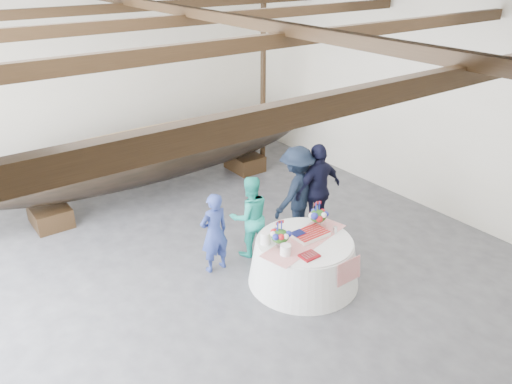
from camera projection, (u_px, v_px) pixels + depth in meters
floor at (244, 280)px, 8.83m from camera, size 10.00×12.00×0.01m
wall_back at (102, 88)px, 12.21m from camera, size 10.00×0.02×4.50m
wall_right at (436, 109)px, 10.53m from camera, size 0.02×12.00×4.50m
ceiling at (240, 12)px, 6.88m from camera, size 10.00×12.00×0.01m
pavilion_structure at (214, 42)px, 7.62m from camera, size 9.80×11.76×4.50m
longboat_display at (156, 154)px, 11.57m from camera, size 8.41×1.68×1.58m
banquet_table at (304, 261)px, 8.64m from camera, size 1.93×1.93×0.83m
tabletop_items at (299, 230)px, 8.47m from camera, size 1.86×1.01×0.40m
guest_woman_blue at (214, 233)px, 8.82m from camera, size 0.56×0.37×1.52m
guest_woman_teal at (250, 216)px, 9.29m from camera, size 0.91×0.79×1.60m
guest_man_left at (297, 192)px, 9.87m from camera, size 1.37×1.00×1.91m
guest_man_right at (318, 190)px, 9.93m from camera, size 1.14×0.48×1.94m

